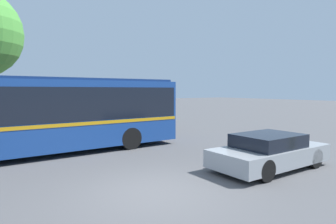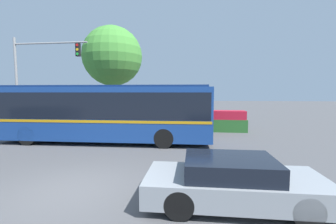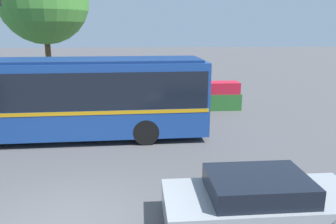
# 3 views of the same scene
# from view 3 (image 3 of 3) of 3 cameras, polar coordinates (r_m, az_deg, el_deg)

# --- Properties ---
(city_bus) EXTENTS (11.76, 2.83, 3.20)m
(city_bus) POSITION_cam_3_polar(r_m,az_deg,el_deg) (13.72, -18.40, 2.92)
(city_bus) COLOR navy
(city_bus) RESTS_ON ground
(sedan_foreground) EXTENTS (4.41, 1.92, 1.21)m
(sedan_foreground) POSITION_cam_3_polar(r_m,az_deg,el_deg) (7.96, 15.66, -14.58)
(sedan_foreground) COLOR gray
(sedan_foreground) RESTS_ON ground
(flowering_hedge) EXTENTS (9.04, 1.03, 1.50)m
(flowering_hedge) POSITION_cam_3_polar(r_m,az_deg,el_deg) (17.89, -1.81, 2.65)
(flowering_hedge) COLOR #286028
(flowering_hedge) RESTS_ON ground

